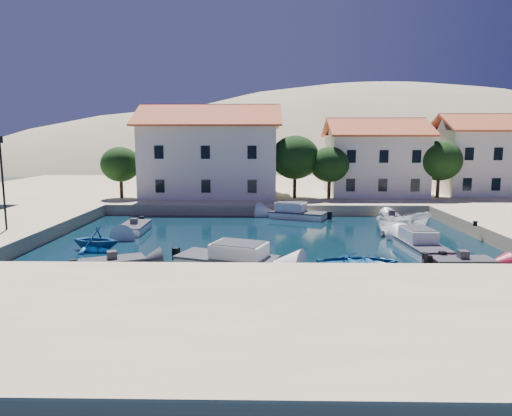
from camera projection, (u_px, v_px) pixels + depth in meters
The scene contains 21 objects.
ground at pixel (267, 282), 22.58m from camera, with size 400.00×400.00×0.00m, color black.
quay_south at pixel (268, 320), 16.58m from camera, with size 52.00×12.00×1.00m, color tan.
quay_west at pixel (2, 231), 32.75m from camera, with size 8.00×20.00×1.00m, color tan.
quay_north at pixel (281, 190), 60.05m from camera, with size 80.00×36.00×1.00m, color tan.
hills at pixel (328, 235), 147.90m from camera, with size 254.00×176.00×99.00m.
building_left at pixel (211, 150), 49.50m from camera, with size 14.70×9.45×9.70m.
building_mid at pixel (374, 156), 50.27m from camera, with size 10.50×8.40×8.30m.
building_right at pixel (480, 154), 51.00m from camera, with size 9.45×8.40×8.80m.
trees at pixel (310, 161), 46.96m from camera, with size 37.30×5.30×6.45m.
lamppost at pixel (2, 174), 30.11m from camera, with size 0.35×0.25×6.22m.
bollards at pixel (315, 242), 26.19m from camera, with size 29.36×9.56×0.30m.
motorboat_grey_sw at pixel (112, 265), 24.68m from camera, with size 3.71×2.83×1.25m.
cabin_cruiser_south at pixel (227, 258), 25.24m from camera, with size 5.97×4.10×1.60m.
rowboat_south at pixel (359, 269), 24.89m from camera, with size 3.25×4.55×0.94m, color #19538C.
motorboat_red_se at pixel (462, 264), 24.77m from camera, with size 3.27×1.54×1.25m.
cabin_cruiser_east at pixel (422, 245), 28.39m from camera, with size 2.29×5.03×1.60m.
boat_east at pixel (403, 234), 34.05m from camera, with size 1.71×4.53×1.75m, color white.
motorboat_white_ne at pixel (391, 219), 38.98m from camera, with size 1.76×3.22×1.25m.
rowboat_west at pixel (96, 250), 29.10m from camera, with size 2.77×3.22×1.69m, color #19538C.
motorboat_white_west at pixel (134, 228), 34.94m from camera, with size 1.93×4.17×1.25m.
cabin_cruiser_north at pixel (298, 213), 40.90m from camera, with size 5.37×3.84×1.60m.
Camera 1 is at (-0.14, -21.80, 6.98)m, focal length 32.00 mm.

